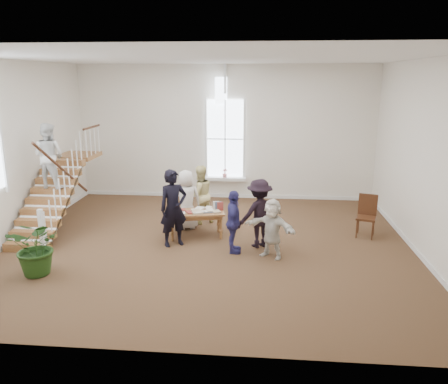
# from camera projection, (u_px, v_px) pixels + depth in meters

# --- Properties ---
(ground) EXTENTS (10.00, 10.00, 0.00)m
(ground) POSITION_uv_depth(u_px,v_px,m) (210.00, 244.00, 10.98)
(ground) COLOR #442D1A
(ground) RESTS_ON ground
(room_shell) EXTENTS (10.49, 10.00, 10.00)m
(room_shell) POSITION_uv_depth(u_px,v_px,m) (225.00, 187.00, 15.11)
(room_shell) COLOR white
(room_shell) RESTS_ON ground
(staircase) EXTENTS (1.10, 4.10, 2.92)m
(staircase) POSITION_uv_depth(u_px,v_px,m) (52.00, 172.00, 11.66)
(staircase) COLOR brown
(staircase) RESTS_ON ground
(library_table) EXTENTS (1.57, 1.02, 0.74)m
(library_table) POSITION_uv_depth(u_px,v_px,m) (196.00, 214.00, 11.36)
(library_table) COLOR brown
(library_table) RESTS_ON ground
(police_officer) EXTENTS (0.84, 0.76, 1.92)m
(police_officer) POSITION_uv_depth(u_px,v_px,m) (173.00, 208.00, 10.69)
(police_officer) COLOR black
(police_officer) RESTS_ON ground
(elderly_woman) EXTENTS (0.94, 0.79, 1.65)m
(elderly_woman) POSITION_uv_depth(u_px,v_px,m) (186.00, 200.00, 11.92)
(elderly_woman) COLOR silver
(elderly_woman) RESTS_ON ground
(person_yellow) EXTENTS (1.03, 0.98, 1.68)m
(person_yellow) POSITION_uv_depth(u_px,v_px,m) (200.00, 195.00, 12.38)
(person_yellow) COLOR #F0E296
(person_yellow) RESTS_ON ground
(woman_cluster_a) EXTENTS (0.40, 0.90, 1.52)m
(woman_cluster_a) POSITION_uv_depth(u_px,v_px,m) (233.00, 222.00, 10.28)
(woman_cluster_a) COLOR navy
(woman_cluster_a) RESTS_ON ground
(woman_cluster_b) EXTENTS (1.27, 1.11, 1.70)m
(woman_cluster_b) POSITION_uv_depth(u_px,v_px,m) (259.00, 213.00, 10.64)
(woman_cluster_b) COLOR black
(woman_cluster_b) RESTS_ON ground
(woman_cluster_c) EXTENTS (1.33, 1.00, 1.40)m
(woman_cluster_c) POSITION_uv_depth(u_px,v_px,m) (272.00, 228.00, 10.03)
(woman_cluster_c) COLOR silver
(woman_cluster_c) RESTS_ON ground
(floor_plant) EXTENTS (1.13, 0.98, 1.24)m
(floor_plant) POSITION_uv_depth(u_px,v_px,m) (38.00, 247.00, 9.16)
(floor_plant) COLOR #1D3D13
(floor_plant) RESTS_ON ground
(side_chair) EXTENTS (0.60, 0.60, 1.11)m
(side_chair) POSITION_uv_depth(u_px,v_px,m) (367.00, 213.00, 11.43)
(side_chair) COLOR #371E0F
(side_chair) RESTS_ON ground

